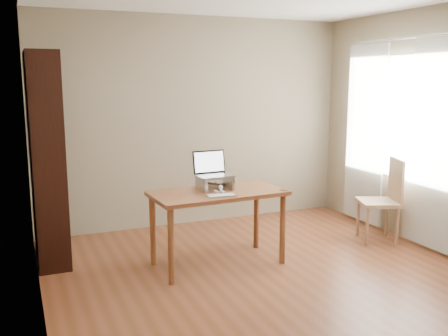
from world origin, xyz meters
The scene contains 10 objects.
room centered at (0.03, 0.01, 1.30)m, with size 4.04×4.54×2.64m.
bookshelf centered at (-1.83, 1.55, 1.05)m, with size 0.30×0.90×2.10m.
curtains centered at (1.92, 0.80, 1.17)m, with size 0.03×1.90×2.25m.
desk centered at (-0.32, 0.75, 0.64)m, with size 1.33×0.72×0.75m.
laptop_stand centered at (-0.32, 0.83, 0.83)m, with size 0.32×0.25×0.13m.
laptop centered at (-0.32, 0.89, 0.94)m, with size 0.36×0.30×0.24m.
keyboard centered at (-0.37, 0.53, 0.76)m, with size 0.29×0.14×0.02m.
coaster centered at (0.31, 0.54, 0.75)m, with size 0.10×0.10×0.01m, color brown.
cat centered at (-0.34, 0.86, 0.81)m, with size 0.23×0.47×0.14m.
chair centered at (1.72, 0.72, 0.51)m, with size 0.55×0.54×0.95m.
Camera 1 is at (-2.12, -3.67, 1.85)m, focal length 40.00 mm.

